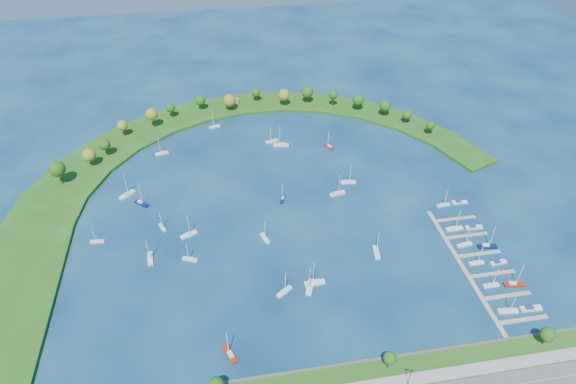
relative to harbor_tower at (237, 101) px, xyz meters
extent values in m
plane|color=#082348|center=(13.84, -117.31, -4.31)|extent=(700.00, 700.00, 0.00)
cube|color=#474442|center=(13.84, -219.81, -3.41)|extent=(420.00, 1.20, 1.80)
cylinder|color=#382314|center=(38.84, -224.31, 0.09)|extent=(0.56, 0.56, 5.60)
sphere|color=#1A4C13|center=(38.84, -224.31, 3.93)|extent=(5.20, 5.20, 5.20)
cylinder|color=#382314|center=(103.84, -224.31, -0.26)|extent=(0.56, 0.56, 4.90)
sphere|color=#1A4C13|center=(103.84, -224.31, 3.39)|extent=(6.00, 6.00, 6.00)
cylinder|color=black|center=(43.84, -232.31, 2.29)|extent=(0.24, 0.24, 10.00)
cube|color=#204B14|center=(-112.92, -109.50, -3.31)|extent=(43.73, 48.72, 2.00)
cube|color=#204B14|center=(-104.99, -79.74, -3.31)|extent=(50.23, 54.30, 2.00)
cube|color=#204B14|center=(-90.19, -52.73, -3.31)|extent=(54.07, 56.09, 2.00)
cube|color=#204B14|center=(-69.37, -30.05, -3.31)|extent=(55.20, 54.07, 2.00)
cube|color=#204B14|center=(-43.73, -12.99, -3.31)|extent=(53.65, 48.47, 2.00)
cube|color=#204B14|center=(-14.76, -2.55, -3.31)|extent=(49.62, 39.75, 2.00)
cube|color=#204B14|center=(15.87, 0.67, -3.31)|extent=(44.32, 29.96, 2.00)
cube|color=#204B14|center=(46.38, -3.52, -3.31)|extent=(49.49, 38.05, 2.00)
cube|color=#204B14|center=(75.00, -14.87, -3.31)|extent=(51.13, 44.12, 2.00)
cube|color=#204B14|center=(100.09, -32.73, -3.31)|extent=(49.19, 47.96, 2.00)
cube|color=#204B14|center=(120.18, -56.07, -3.31)|extent=(43.90, 49.49, 2.00)
cube|color=#204B14|center=(134.12, -83.53, -3.31)|extent=(35.67, 48.74, 2.00)
cube|color=#204B14|center=(-112.92, -164.90, -3.36)|extent=(36.00, 130.81, 1.90)
cylinder|color=#382314|center=(-107.68, -80.90, 2.16)|extent=(0.56, 0.56, 8.95)
sphere|color=#1A4C13|center=(-107.68, -80.90, 8.51)|extent=(9.34, 9.34, 9.34)
cylinder|color=#382314|center=(-93.47, -64.68, 0.89)|extent=(0.56, 0.56, 6.41)
sphere|color=olive|center=(-93.47, -64.68, 5.68)|extent=(7.91, 7.91, 7.91)
cylinder|color=#382314|center=(-85.77, -54.81, 1.12)|extent=(0.56, 0.56, 6.87)
sphere|color=#1A4C13|center=(-85.77, -54.81, 6.02)|extent=(7.33, 7.33, 7.33)
cylinder|color=#382314|center=(-77.52, -32.26, 0.88)|extent=(0.56, 0.56, 6.38)
sphere|color=olive|center=(-77.52, -32.26, 5.43)|extent=(6.80, 6.80, 6.80)
cylinder|color=#382314|center=(-58.83, -24.16, 1.88)|extent=(0.56, 0.56, 8.38)
sphere|color=olive|center=(-58.83, -24.16, 7.69)|extent=(8.13, 8.13, 8.13)
cylinder|color=#382314|center=(-47.14, -12.14, 0.81)|extent=(0.56, 0.56, 6.26)
sphere|color=#1A4C13|center=(-47.14, -12.14, 5.23)|extent=(6.45, 6.45, 6.45)
cylinder|color=#382314|center=(-26.37, -4.38, 0.76)|extent=(0.56, 0.56, 6.14)
sphere|color=#1A4C13|center=(-26.37, -4.38, 5.29)|extent=(7.35, 7.35, 7.35)
cylinder|color=#382314|center=(-5.84, -8.27, 0.66)|extent=(0.56, 0.56, 5.95)
sphere|color=olive|center=(-5.84, -8.27, 5.42)|extent=(8.95, 8.95, 8.95)
cylinder|color=#382314|center=(14.17, 2.43, 0.52)|extent=(0.56, 0.56, 5.67)
sphere|color=#1A4C13|center=(14.17, 2.43, 4.68)|extent=(6.61, 6.61, 6.61)
cylinder|color=#382314|center=(33.28, -8.21, 1.23)|extent=(0.56, 0.56, 7.09)
sphere|color=olive|center=(33.28, -8.21, 6.45)|extent=(8.36, 8.36, 8.36)
cylinder|color=#382314|center=(50.89, -6.39, 1.17)|extent=(0.56, 0.56, 6.97)
sphere|color=#1A4C13|center=(50.89, -6.39, 6.36)|extent=(8.51, 8.51, 8.51)
cylinder|color=#382314|center=(68.07, -15.08, 1.65)|extent=(0.56, 0.56, 7.93)
sphere|color=#1A4C13|center=(68.07, -15.08, 6.87)|extent=(6.25, 6.25, 6.25)
cylinder|color=#382314|center=(84.41, -23.49, 0.92)|extent=(0.56, 0.56, 6.47)
sphere|color=#1A4C13|center=(84.41, -23.49, 5.78)|extent=(8.13, 8.13, 8.13)
cylinder|color=#382314|center=(100.69, -34.43, 0.66)|extent=(0.56, 0.56, 5.96)
sphere|color=#1A4C13|center=(100.69, -34.43, 5.23)|extent=(7.94, 7.94, 7.94)
cylinder|color=#382314|center=(112.17, -46.95, 0.25)|extent=(0.56, 0.56, 5.14)
sphere|color=#1A4C13|center=(112.17, -46.95, 4.13)|extent=(6.55, 6.55, 6.55)
cylinder|color=#382314|center=(121.73, -64.38, 0.77)|extent=(0.56, 0.56, 6.17)
sphere|color=#1A4C13|center=(121.73, -64.38, 5.04)|extent=(5.90, 5.90, 5.90)
cylinder|color=gray|center=(0.00, 0.00, -0.20)|extent=(2.20, 2.20, 4.22)
cylinder|color=gray|center=(0.00, 0.00, 2.06)|extent=(2.60, 2.60, 0.30)
cube|color=gray|center=(91.84, -178.31, -3.96)|extent=(2.20, 82.00, 0.40)
cube|color=gray|center=(103.94, -211.31, -3.96)|extent=(22.00, 2.00, 0.40)
cylinder|color=#382314|center=(114.84, -211.31, -3.71)|extent=(0.36, 0.36, 1.60)
cube|color=gray|center=(103.94, -198.11, -3.96)|extent=(22.00, 2.00, 0.40)
cylinder|color=#382314|center=(114.84, -198.11, -3.71)|extent=(0.36, 0.36, 1.60)
cube|color=gray|center=(103.94, -184.91, -3.96)|extent=(22.00, 2.00, 0.40)
cylinder|color=#382314|center=(114.84, -184.91, -3.71)|extent=(0.36, 0.36, 1.60)
cube|color=gray|center=(103.94, -171.71, -3.96)|extent=(22.00, 2.00, 0.40)
cylinder|color=#382314|center=(114.84, -171.71, -3.71)|extent=(0.36, 0.36, 1.60)
cube|color=gray|center=(103.94, -158.51, -3.96)|extent=(22.00, 2.00, 0.40)
cylinder|color=#382314|center=(114.84, -158.51, -3.71)|extent=(0.36, 0.36, 1.60)
cube|color=gray|center=(103.94, -145.31, -3.96)|extent=(22.00, 2.00, 0.40)
cylinder|color=#382314|center=(114.84, -145.31, -3.71)|extent=(0.36, 0.36, 1.60)
cube|color=silver|center=(54.35, -162.60, -3.78)|extent=(3.80, 9.18, 1.07)
cube|color=silver|center=(54.21, -163.48, -2.87)|extent=(2.19, 3.34, 0.75)
cylinder|color=silver|center=(54.45, -161.89, 2.76)|extent=(0.32, 0.32, 12.02)
cube|color=silver|center=(23.35, -58.17, -3.72)|extent=(10.17, 4.46, 1.18)
cube|color=silver|center=(24.32, -58.35, -2.72)|extent=(3.73, 2.51, 0.83)
cylinder|color=silver|center=(22.58, -58.03, 3.50)|extent=(0.32, 0.32, 13.27)
cube|color=#0B1445|center=(-61.80, -104.84, -3.78)|extent=(8.39, 7.79, 1.07)
cube|color=silver|center=(-62.47, -104.25, -2.86)|extent=(3.51, 3.39, 0.75)
cylinder|color=silver|center=(-61.26, -105.32, 2.81)|extent=(0.32, 0.32, 12.09)
cube|color=silver|center=(-49.88, -126.51, -3.90)|extent=(4.39, 7.08, 0.82)
cube|color=silver|center=(-50.14, -125.88, -3.20)|extent=(2.16, 2.73, 0.58)
cylinder|color=silver|center=(-49.67, -127.02, 1.14)|extent=(0.32, 0.32, 9.27)
cube|color=silver|center=(5.90, -179.42, -3.82)|extent=(7.96, 6.69, 0.98)
cube|color=silver|center=(5.24, -179.90, -2.99)|extent=(3.26, 2.99, 0.69)
cylinder|color=silver|center=(6.43, -179.03, 2.20)|extent=(0.32, 0.32, 11.06)
cube|color=silver|center=(-54.75, -148.41, -3.79)|extent=(3.28, 8.95, 1.05)
cube|color=silver|center=(-54.83, -147.54, -2.90)|extent=(2.00, 3.22, 0.74)
cylinder|color=silver|center=(-54.68, -149.11, 2.65)|extent=(0.32, 0.32, 11.83)
cube|color=silver|center=(55.94, -104.63, -3.79)|extent=(8.89, 3.29, 1.04)
cube|color=silver|center=(55.07, -104.54, -2.91)|extent=(3.20, 2.00, 0.73)
cylinder|color=silver|center=(56.63, -104.70, 2.60)|extent=(0.32, 0.32, 11.73)
cube|color=maroon|center=(-20.66, -207.31, -3.76)|extent=(6.03, 9.48, 1.11)
cube|color=silver|center=(-20.30, -208.16, -2.82)|extent=(2.94, 3.68, 0.77)
cylinder|color=silver|center=(-20.96, -206.64, 3.01)|extent=(0.32, 0.32, 12.44)
cube|color=silver|center=(1.77, -143.53, -3.84)|extent=(4.33, 8.15, 0.94)
cube|color=silver|center=(1.55, -142.78, -3.04)|extent=(2.25, 3.07, 0.66)
cylinder|color=silver|center=(1.95, -144.13, 1.93)|extent=(0.32, 0.32, 10.60)
cube|color=silver|center=(-36.24, -134.47, -3.79)|extent=(8.99, 5.94, 1.05)
cube|color=silver|center=(-37.04, -134.84, -2.89)|extent=(3.51, 2.86, 0.74)
cylinder|color=silver|center=(-35.61, -134.17, 2.66)|extent=(0.32, 0.32, 11.84)
cube|color=silver|center=(-70.41, -95.43, -3.74)|extent=(8.73, 8.70, 1.16)
cube|color=silver|center=(-71.10, -96.11, -2.75)|extent=(3.72, 3.71, 0.81)
cylinder|color=silver|center=(-69.87, -94.89, 3.34)|extent=(0.32, 0.32, 13.00)
cube|color=silver|center=(-35.79, -152.11, -3.86)|extent=(7.75, 4.94, 0.90)
cube|color=silver|center=(-35.10, -152.41, -3.09)|extent=(3.01, 2.41, 0.63)
cylinder|color=silver|center=(-36.34, -151.86, 1.67)|extent=(0.32, 0.32, 10.17)
cube|color=silver|center=(-81.73, -131.83, -3.89)|extent=(7.18, 2.61, 0.84)
cube|color=silver|center=(-81.03, -131.90, -3.18)|extent=(2.58, 1.60, 0.59)
cylinder|color=silver|center=(-82.29, -131.78, 1.27)|extent=(0.32, 0.32, 9.49)
cube|color=silver|center=(-52.71, -55.36, -3.83)|extent=(8.41, 3.80, 0.98)
cube|color=silver|center=(-51.91, -55.21, -3.00)|extent=(3.10, 2.11, 0.68)
cylinder|color=silver|center=(-53.35, -55.49, 2.15)|extent=(0.32, 0.32, 10.97)
cube|color=#0B1445|center=(15.55, -113.89, -3.89)|extent=(4.43, 7.38, 0.86)
cube|color=silver|center=(15.81, -113.22, -3.16)|extent=(2.20, 2.84, 0.60)
cylinder|color=silver|center=(15.35, -114.42, 1.36)|extent=(0.32, 0.32, 9.64)
cube|color=maroon|center=(53.43, -65.20, -3.83)|extent=(5.64, 8.14, 0.96)
cube|color=silver|center=(53.80, -65.91, -3.02)|extent=(2.67, 3.21, 0.67)
cylinder|color=silver|center=(53.14, -64.63, 2.05)|extent=(0.32, 0.32, 10.80)
cube|color=silver|center=(18.04, -52.83, -3.81)|extent=(8.71, 4.46, 1.01)
cube|color=silver|center=(18.85, -52.61, -2.96)|extent=(3.26, 2.35, 0.70)
cylinder|color=silver|center=(17.39, -53.01, 2.35)|extent=(0.32, 0.32, 11.33)
cube|color=silver|center=(-18.22, -27.31, -3.86)|extent=(7.92, 3.70, 0.92)
cube|color=silver|center=(-17.47, -27.15, -3.08)|extent=(2.93, 2.03, 0.64)
cylinder|color=silver|center=(-18.82, -27.44, 1.76)|extent=(0.32, 0.32, 10.31)
cube|color=silver|center=(20.40, -176.76, -3.74)|extent=(9.61, 3.02, 1.14)
cube|color=silver|center=(21.35, -176.73, -2.77)|extent=(3.40, 1.99, 0.80)
cylinder|color=silver|center=(19.64, -176.79, 3.25)|extent=(0.32, 0.32, 12.84)
cube|color=silver|center=(46.95, -114.13, -3.77)|extent=(9.32, 4.41, 1.08)
cube|color=silver|center=(46.07, -114.32, -2.86)|extent=(3.45, 2.40, 0.76)
cylinder|color=silver|center=(47.65, -113.97, 2.83)|extent=(0.32, 0.32, 12.14)
cube|color=silver|center=(17.68, -178.82, -3.76)|extent=(5.64, 9.53, 1.11)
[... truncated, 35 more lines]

